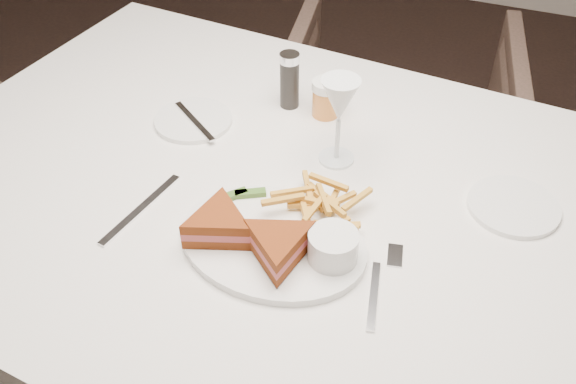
# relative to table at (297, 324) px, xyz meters

# --- Properties ---
(ground) EXTENTS (5.00, 5.00, 0.00)m
(ground) POSITION_rel_table_xyz_m (-0.05, 0.15, -0.38)
(ground) COLOR black
(ground) RESTS_ON ground
(table) EXTENTS (1.62, 1.16, 0.75)m
(table) POSITION_rel_table_xyz_m (0.00, 0.00, 0.00)
(table) COLOR silver
(table) RESTS_ON ground
(chair_far) EXTENTS (0.79, 0.75, 0.71)m
(chair_far) POSITION_rel_table_xyz_m (0.00, 0.83, -0.02)
(chair_far) COLOR #4A362D
(chair_far) RESTS_ON ground
(table_setting) EXTENTS (0.81, 0.63, 0.18)m
(table_setting) POSITION_rel_table_xyz_m (0.01, -0.03, 0.41)
(table_setting) COLOR white
(table_setting) RESTS_ON table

